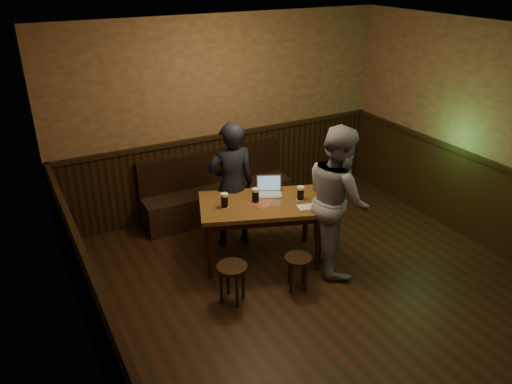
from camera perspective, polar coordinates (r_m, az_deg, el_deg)
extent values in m
cube|color=black|center=(5.59, 10.25, -13.65)|extent=(5.00, 6.00, 0.02)
cube|color=beige|center=(4.42, 13.15, 16.11)|extent=(5.00, 6.00, 0.02)
cube|color=#976C4D|center=(7.24, -3.65, 8.69)|extent=(5.00, 0.02, 2.80)
cube|color=#976C4D|center=(3.92, -18.74, -8.16)|extent=(0.02, 6.00, 2.80)
cube|color=black|center=(7.50, -3.38, 2.40)|extent=(4.98, 0.04, 1.10)
cube|color=black|center=(4.43, -16.75, -17.31)|extent=(0.04, 5.98, 1.10)
cube|color=black|center=(6.93, 27.08, -2.57)|extent=(0.04, 5.98, 1.10)
cube|color=black|center=(7.27, -3.39, 6.53)|extent=(4.98, 0.06, 0.06)
cube|color=black|center=(4.07, -17.37, -11.16)|extent=(0.06, 5.98, 0.06)
cube|color=black|center=(7.31, -4.37, -1.08)|extent=(2.20, 0.50, 0.45)
cube|color=black|center=(7.28, -5.14, 2.89)|extent=(2.20, 0.10, 0.50)
cube|color=brown|center=(6.02, 0.58, -1.42)|extent=(1.67, 1.29, 0.05)
cube|color=black|center=(6.05, 0.58, -2.08)|extent=(1.51, 1.13, 0.08)
cube|color=maroon|center=(6.00, 0.58, -1.18)|extent=(0.36, 0.36, 0.00)
cylinder|color=black|center=(5.87, -5.27, -6.73)|extent=(0.07, 0.07, 0.73)
cylinder|color=black|center=(6.44, -5.63, -3.57)|extent=(0.07, 0.07, 0.73)
cylinder|color=black|center=(6.05, 7.19, -5.76)|extent=(0.07, 0.07, 0.73)
cylinder|color=black|center=(6.61, 5.71, -2.79)|extent=(0.07, 0.07, 0.73)
cylinder|color=black|center=(5.44, -2.77, -8.60)|extent=(0.36, 0.36, 0.04)
cylinder|color=black|center=(5.60, -1.48, -10.15)|extent=(0.04, 0.04, 0.44)
cylinder|color=black|center=(5.66, -3.22, -9.77)|extent=(0.04, 0.04, 0.44)
cylinder|color=black|center=(5.53, -3.98, -10.79)|extent=(0.04, 0.04, 0.44)
cylinder|color=black|center=(5.47, -2.19, -11.19)|extent=(0.04, 0.04, 0.44)
cylinder|color=black|center=(5.67, 4.83, -7.57)|extent=(0.40, 0.40, 0.04)
cylinder|color=black|center=(5.86, 5.45, -8.73)|extent=(0.03, 0.03, 0.40)
cylinder|color=black|center=(5.84, 3.81, -8.81)|extent=(0.03, 0.03, 0.40)
cylinder|color=black|center=(5.70, 4.04, -9.76)|extent=(0.03, 0.03, 0.40)
cylinder|color=black|center=(5.72, 5.72, -9.66)|extent=(0.03, 0.03, 0.40)
cylinder|color=#B6162C|center=(5.91, -3.60, -1.71)|extent=(0.12, 0.12, 0.00)
cylinder|color=silver|center=(5.91, -3.60, -1.68)|extent=(0.10, 0.10, 0.00)
cylinder|color=black|center=(5.87, -3.62, -1.06)|extent=(0.08, 0.08, 0.14)
cylinder|color=beige|center=(5.84, -3.64, -0.30)|extent=(0.09, 0.09, 0.03)
cylinder|color=#B6162C|center=(6.01, -0.06, -1.14)|extent=(0.12, 0.12, 0.00)
cylinder|color=silver|center=(6.01, -0.06, -1.11)|extent=(0.10, 0.10, 0.00)
cylinder|color=black|center=(5.98, -0.06, -0.49)|extent=(0.09, 0.09, 0.14)
cylinder|color=beige|center=(5.94, -0.06, 0.26)|extent=(0.09, 0.09, 0.03)
cylinder|color=#B6162C|center=(6.10, 5.08, -0.85)|extent=(0.11, 0.11, 0.00)
cylinder|color=silver|center=(6.10, 5.08, -0.82)|extent=(0.10, 0.10, 0.00)
cylinder|color=black|center=(6.07, 5.11, -0.23)|extent=(0.08, 0.08, 0.14)
cylinder|color=beige|center=(6.03, 5.14, 0.49)|extent=(0.09, 0.09, 0.03)
cube|color=silver|center=(6.19, 1.55, -0.29)|extent=(0.37, 0.33, 0.02)
cube|color=#B2B2B7|center=(6.18, 1.56, -0.21)|extent=(0.33, 0.27, 0.00)
cube|color=silver|center=(6.24, 1.48, 1.06)|extent=(0.31, 0.19, 0.20)
cube|color=slate|center=(6.23, 1.49, 1.02)|extent=(0.28, 0.16, 0.17)
cube|color=silver|center=(5.93, 5.85, -1.69)|extent=(0.25, 0.20, 0.00)
imported|color=black|center=(6.33, -2.82, 0.76)|extent=(0.67, 0.50, 1.68)
imported|color=gray|center=(5.91, 9.29, -0.81)|extent=(0.89, 1.02, 1.80)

